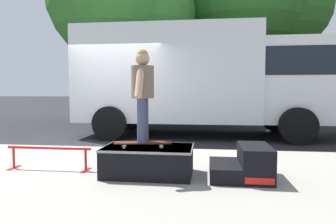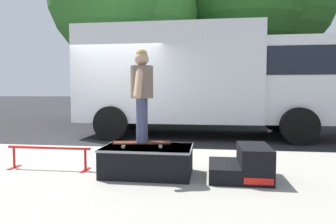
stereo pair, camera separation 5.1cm
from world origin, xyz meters
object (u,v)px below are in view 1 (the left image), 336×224
(grind_rail, at_px, (49,153))
(skater_kid, at_px, (143,88))
(kicker_ramp, at_px, (245,165))
(skate_box, at_px, (148,160))
(street_tree_neighbour, at_px, (123,1))
(skateboard, at_px, (143,143))
(box_truck, at_px, (202,77))

(grind_rail, distance_m, skater_kid, 1.75)
(kicker_ramp, height_order, grind_rail, kicker_ramp)
(kicker_ramp, bearing_deg, skate_box, 179.98)
(skate_box, bearing_deg, street_tree_neighbour, 107.82)
(skate_box, height_order, skateboard, skateboard)
(grind_rail, xyz_separation_m, street_tree_neighbour, (-1.05, 7.92, 4.55))
(street_tree_neighbour, bearing_deg, kicker_ramp, -64.08)
(skateboard, bearing_deg, street_tree_neighbour, 107.29)
(street_tree_neighbour, bearing_deg, skater_kid, -72.71)
(grind_rail, bearing_deg, street_tree_neighbour, 97.57)
(kicker_ramp, relative_size, skater_kid, 0.63)
(skater_kid, bearing_deg, skateboard, 0.00)
(skate_box, distance_m, grind_rail, 1.53)
(kicker_ramp, height_order, street_tree_neighbour, street_tree_neighbour)
(box_truck, bearing_deg, skater_kid, -98.77)
(skate_box, xyz_separation_m, street_tree_neighbour, (-2.58, 8.02, 4.59))
(box_truck, bearing_deg, street_tree_neighbour, 134.20)
(street_tree_neighbour, bearing_deg, skateboard, -72.71)
(box_truck, bearing_deg, kicker_ramp, -82.05)
(kicker_ramp, xyz_separation_m, street_tree_neighbour, (-3.90, 8.02, 4.62))
(skater_kid, bearing_deg, street_tree_neighbour, 107.29)
(kicker_ramp, xyz_separation_m, skateboard, (-1.38, -0.05, 0.27))
(grind_rail, bearing_deg, kicker_ramp, -1.97)
(grind_rail, relative_size, skateboard, 1.62)
(grind_rail, xyz_separation_m, box_truck, (2.19, 4.59, 1.33))
(kicker_ramp, xyz_separation_m, skater_kid, (-1.38, -0.05, 1.03))
(skater_kid, xyz_separation_m, box_truck, (0.73, 4.73, 0.37))
(skate_box, xyz_separation_m, kicker_ramp, (1.32, -0.00, -0.03))
(skateboard, bearing_deg, kicker_ramp, 2.06)
(skate_box, bearing_deg, skateboard, -142.33)
(kicker_ramp, bearing_deg, grind_rail, 178.03)
(grind_rail, xyz_separation_m, skater_kid, (1.46, -0.15, 0.96))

